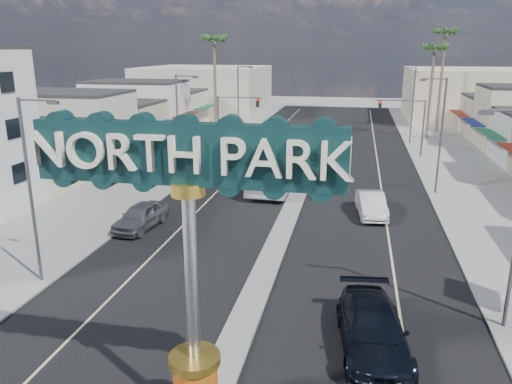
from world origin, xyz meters
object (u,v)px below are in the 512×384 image
at_px(palm_right_far, 445,38).
at_px(gateway_sign, 190,248).
at_px(traffic_signal_left, 234,112).
at_px(streetlight_r_far, 412,101).
at_px(traffic_signal_right, 406,117).
at_px(palm_left_far, 214,45).
at_px(streetlight_r_mid, 439,130).
at_px(streetlight_l_mid, 180,122).
at_px(streetlight_l_far, 239,98).
at_px(suv_right, 373,330).
at_px(streetlight_l_near, 32,183).
at_px(city_bus, 280,162).
at_px(palm_right_mid, 434,52).
at_px(car_parked_right, 371,204).
at_px(car_parked_left, 140,216).

bearing_deg(palm_right_far, gateway_sign, -104.03).
height_order(traffic_signal_left, streetlight_r_far, streetlight_r_far).
distance_m(traffic_signal_right, palm_left_far, 24.09).
bearing_deg(gateway_sign, streetlight_r_mid, 69.58).
height_order(streetlight_l_mid, streetlight_l_far, same).
relative_size(traffic_signal_left, traffic_signal_right, 1.00).
relative_size(gateway_sign, streetlight_l_far, 1.02).
xyz_separation_m(streetlight_r_mid, streetlight_r_far, (0.00, 22.00, 0.00)).
relative_size(streetlight_l_mid, streetlight_r_mid, 1.00).
distance_m(streetlight_l_far, suv_right, 47.57).
distance_m(streetlight_r_mid, palm_left_far, 31.47).
relative_size(gateway_sign, traffic_signal_right, 1.53).
distance_m(streetlight_r_mid, streetlight_r_far, 22.00).
distance_m(traffic_signal_left, streetlight_l_near, 34.03).
relative_size(streetlight_r_mid, suv_right, 1.51).
xyz_separation_m(gateway_sign, city_bus, (-2.00, 28.96, -4.14)).
bearing_deg(streetlight_r_far, palm_right_mid, 57.31).
distance_m(gateway_sign, streetlight_l_near, 13.19).
xyz_separation_m(gateway_sign, palm_left_far, (-13.00, 48.02, 5.57)).
bearing_deg(traffic_signal_right, traffic_signal_left, 180.00).
xyz_separation_m(traffic_signal_left, streetlight_r_mid, (19.62, -13.99, 0.79)).
distance_m(streetlight_l_far, palm_right_far, 28.29).
bearing_deg(streetlight_r_mid, car_parked_right, -127.76).
relative_size(streetlight_r_far, city_bus, 0.70).
relative_size(palm_right_far, car_parked_left, 2.95).
xyz_separation_m(palm_right_far, car_parked_left, (-23.97, -43.87, -11.57)).
bearing_deg(traffic_signal_right, palm_right_far, 72.10).
xyz_separation_m(palm_left_far, car_parked_right, (18.50, -26.37, -10.69)).
bearing_deg(palm_right_mid, streetlight_r_far, -122.69).
distance_m(palm_right_far, suv_right, 56.76).
bearing_deg(streetlight_r_mid, palm_right_far, 81.88).
bearing_deg(city_bus, streetlight_l_near, -110.31).
bearing_deg(traffic_signal_left, streetlight_r_mid, -35.50).
xyz_separation_m(gateway_sign, palm_right_far, (15.00, 60.02, 6.46)).
bearing_deg(traffic_signal_left, car_parked_left, -89.52).
xyz_separation_m(streetlight_l_near, car_parked_left, (1.47, 8.13, -4.25)).
bearing_deg(streetlight_r_mid, traffic_signal_right, 95.10).
bearing_deg(streetlight_r_far, palm_right_far, 65.45).
xyz_separation_m(palm_right_mid, car_parked_left, (-21.97, -37.87, -9.79)).
bearing_deg(palm_right_mid, car_parked_left, -120.12).
bearing_deg(palm_right_far, palm_left_far, -156.80).
height_order(streetlight_r_far, suv_right, streetlight_r_far).
bearing_deg(streetlight_l_mid, traffic_signal_right, 35.50).
distance_m(streetlight_l_mid, streetlight_l_far, 22.00).
xyz_separation_m(streetlight_r_mid, palm_right_far, (4.57, 32.00, 7.32)).
distance_m(palm_right_mid, car_parked_right, 34.64).
xyz_separation_m(suv_right, city_bus, (-7.23, 23.65, 0.93)).
bearing_deg(streetlight_r_mid, palm_right_mid, 84.36).
relative_size(traffic_signal_left, city_bus, 0.47).
bearing_deg(streetlight_l_mid, streetlight_l_far, 90.00).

